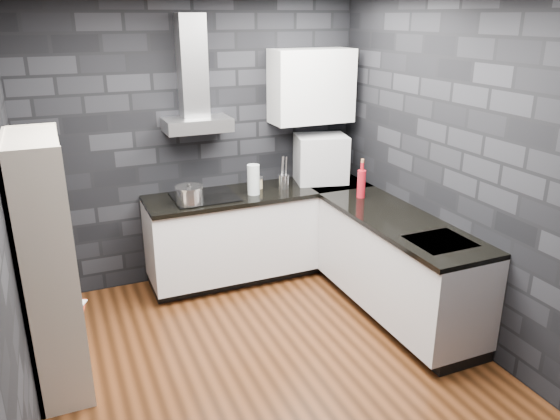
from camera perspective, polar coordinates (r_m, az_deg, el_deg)
ground at (r=4.42m, az=-1.94°, el=-14.77°), size 3.20×3.20×0.00m
wall_back at (r=5.32m, az=-8.54°, el=7.00°), size 3.20×0.05×2.70m
wall_front at (r=2.49m, az=11.61°, el=-8.38°), size 3.20×0.05×2.70m
wall_left at (r=3.61m, az=-27.01°, el=-1.17°), size 0.05×3.20×2.70m
wall_right at (r=4.63m, az=16.98°, el=4.45°), size 0.05×3.20×2.70m
toekick_back at (r=5.64m, az=-2.17°, el=-6.08°), size 2.18×0.50×0.10m
toekick_right at (r=5.03m, az=12.22°, el=-9.98°), size 0.50×1.78×0.10m
counter_back_cab at (r=5.43m, az=-2.08°, el=-2.16°), size 2.20×0.60×0.76m
counter_right_cab at (r=4.81m, az=12.19°, el=-5.63°), size 0.60×1.80×0.76m
counter_back_top at (r=5.28m, az=-2.09°, el=1.83°), size 2.20×0.62×0.04m
counter_right_top at (r=4.65m, az=12.45°, el=-1.19°), size 0.62×1.80×0.04m
counter_corner_top at (r=5.61m, az=5.51°, el=2.84°), size 0.62×0.62×0.04m
hood_body at (r=5.08m, az=-8.63°, el=8.81°), size 0.60×0.34×0.12m
hood_chimney at (r=5.08m, az=-9.14°, el=14.60°), size 0.24×0.20×0.90m
upper_cabinet at (r=5.43m, az=3.31°, el=12.80°), size 0.80×0.35×0.70m
cooktop at (r=5.12m, az=-7.88°, el=1.37°), size 0.58×0.50×0.01m
sink_rim at (r=4.29m, az=16.39°, el=-3.18°), size 0.44×0.40×0.01m
pot at (r=4.93m, az=-9.43°, el=1.49°), size 0.30×0.30×0.14m
glass_vase at (r=5.14m, az=-2.79°, el=3.20°), size 0.13×0.13×0.29m
storage_jar at (r=5.34m, az=-2.27°, el=2.79°), size 0.11×0.11×0.10m
utensil_crock at (r=5.33m, az=0.38°, el=2.99°), size 0.12×0.12×0.13m
appliance_garage at (r=5.53m, az=4.29°, el=5.26°), size 0.57×0.49×0.50m
red_bottle at (r=5.10m, az=8.49°, el=2.71°), size 0.08×0.08×0.26m
bookshelf at (r=4.02m, az=-22.95°, el=-5.49°), size 0.53×0.86×1.80m
fruit_bowl at (r=3.94m, az=-22.99°, el=-5.40°), size 0.24×0.24×0.06m
book_red at (r=4.32m, az=-22.17°, el=-8.43°), size 0.18×0.05×0.24m
book_second at (r=4.31m, az=-22.32°, el=-8.19°), size 0.16×0.09×0.23m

